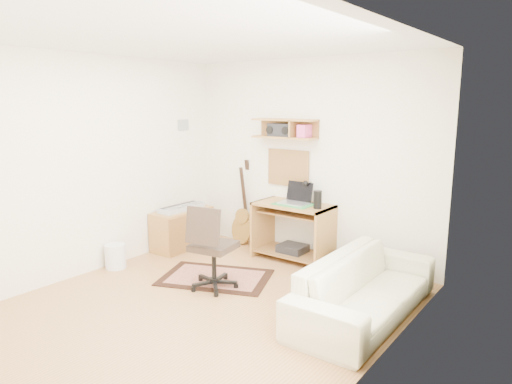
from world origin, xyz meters
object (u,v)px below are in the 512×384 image
Objects in this scene: printer at (349,264)px; sofa at (366,278)px; desk at (293,232)px; cabinet at (182,229)px; task_chair at (214,246)px.

sofa is (0.65, -1.04, 0.30)m from printer.
printer is at bearing 5.62° from desk.
cabinet is at bearing 81.28° from sofa.
task_chair reaches higher than sofa.
task_chair is 1.76m from printer.
sofa reaches higher than desk.
desk is 1.61m from cabinet.
printer is at bearing 14.16° from cabinet.
sofa is at bearing -58.62° from printer.
printer is 1.26m from sofa.
desk is 0.51× the size of sofa.
task_chair is at bearing 102.94° from sofa.
cabinet reaches higher than printer.
cabinet is 1.86× the size of printer.
task_chair is at bearing -31.69° from cabinet.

